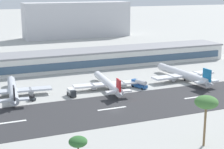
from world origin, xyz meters
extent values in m
plane|color=#A8A8A3|center=(0.00, 0.00, 0.00)|extent=(1400.00, 1400.00, 0.00)
cube|color=#2D2D30|center=(0.00, 2.55, 0.04)|extent=(800.00, 34.38, 0.08)
cube|color=white|center=(-39.72, 2.55, 0.09)|extent=(12.00, 1.20, 0.01)
cube|color=white|center=(-0.56, 2.55, 0.09)|extent=(12.00, 1.20, 0.01)
cube|color=white|center=(39.07, 2.55, 0.09)|extent=(12.00, 1.20, 0.01)
cube|color=silver|center=(9.14, 78.59, 4.58)|extent=(191.10, 21.79, 9.15)
cube|color=#38516B|center=(9.14, 67.54, 4.12)|extent=(185.36, 0.30, 4.12)
cube|color=gray|center=(9.14, 78.59, 9.65)|extent=(193.01, 22.00, 1.00)
cube|color=#BCBCC1|center=(49.05, 209.09, 16.35)|extent=(100.14, 24.20, 32.71)
cylinder|color=silver|center=(-34.06, 35.16, 2.81)|extent=(6.77, 36.41, 3.62)
sphere|color=silver|center=(-32.48, 53.20, 2.81)|extent=(3.44, 3.44, 3.44)
cone|color=silver|center=(-35.64, 17.11, 2.81)|extent=(3.82, 6.78, 3.26)
cube|color=silver|center=(-34.13, 34.43, 2.45)|extent=(33.86, 8.34, 0.80)
cylinder|color=gray|center=(-26.61, 33.78, 1.81)|extent=(2.79, 5.26, 2.35)
cube|color=silver|center=(-35.52, 18.55, 3.17)|extent=(11.61, 3.97, 0.64)
cube|color=black|center=(-35.52, 18.55, 5.71)|extent=(1.00, 4.92, 5.80)
cylinder|color=black|center=(-34.22, 33.35, 0.50)|extent=(0.65, 0.65, 1.00)
cylinder|color=white|center=(8.56, 30.15, 2.75)|extent=(6.55, 35.68, 3.55)
sphere|color=white|center=(10.07, 47.84, 2.75)|extent=(3.37, 3.37, 3.37)
cone|color=white|center=(7.06, 12.46, 2.75)|extent=(3.73, 6.64, 3.20)
cube|color=white|center=(8.50, 29.44, 2.40)|extent=(32.89, 8.07, 0.78)
cylinder|color=gray|center=(15.80, 28.82, 1.78)|extent=(2.72, 5.15, 2.31)
cylinder|color=gray|center=(1.20, 30.06, 1.78)|extent=(2.72, 5.15, 2.31)
cube|color=white|center=(7.18, 13.88, 3.11)|extent=(11.28, 3.86, 0.62)
cube|color=red|center=(7.18, 13.88, 5.59)|extent=(0.97, 4.82, 5.68)
cylinder|color=black|center=(8.41, 28.38, 0.49)|extent=(0.64, 0.64, 0.98)
cylinder|color=silver|center=(50.05, 30.36, 3.12)|extent=(6.29, 40.38, 4.02)
sphere|color=silver|center=(48.92, 50.44, 3.12)|extent=(3.82, 3.82, 3.82)
cone|color=silver|center=(51.19, 10.28, 3.12)|extent=(4.02, 7.43, 3.62)
cube|color=silver|center=(50.10, 29.56, 2.71)|extent=(35.22, 8.00, 0.88)
cylinder|color=gray|center=(57.95, 30.00, 2.01)|extent=(2.93, 5.77, 2.61)
cylinder|color=gray|center=(42.25, 29.11, 2.01)|extent=(2.93, 5.77, 2.61)
cube|color=silver|center=(51.10, 11.89, 3.52)|extent=(12.05, 3.99, 0.71)
cube|color=#1975B2|center=(51.10, 11.89, 6.33)|extent=(0.95, 5.46, 6.44)
cylinder|color=black|center=(50.17, 28.35, 0.55)|extent=(0.72, 0.72, 1.11)
cube|color=#2D3338|center=(-10.48, 24.73, 1.05)|extent=(2.73, 6.13, 1.20)
cube|color=silver|center=(-10.52, 25.45, 2.45)|extent=(2.54, 4.44, 1.60)
cube|color=#2D3338|center=(-10.36, 22.57, 2.40)|extent=(2.30, 1.80, 1.50)
cylinder|color=black|center=(-11.56, 22.57, 0.45)|extent=(0.33, 0.91, 0.90)
cylinder|color=black|center=(-9.17, 22.70, 0.45)|extent=(0.33, 0.91, 0.90)
cylinder|color=black|center=(-11.80, 26.76, 0.45)|extent=(0.33, 0.91, 0.90)
cylinder|color=black|center=(-9.40, 26.90, 0.45)|extent=(0.33, 0.91, 0.90)
cube|color=#23569E|center=(22.84, 25.22, 1.15)|extent=(5.28, 8.88, 1.40)
cylinder|color=silver|center=(23.18, 24.26, 2.90)|extent=(3.91, 6.15, 2.10)
cube|color=#23569E|center=(21.76, 28.26, 2.75)|extent=(2.94, 2.72, 1.80)
cylinder|color=black|center=(23.07, 28.46, 0.45)|extent=(0.56, 0.94, 0.90)
cylinder|color=black|center=(20.62, 27.59, 0.45)|extent=(0.56, 0.94, 0.90)
cylinder|color=black|center=(25.06, 22.85, 0.45)|extent=(0.56, 0.94, 0.90)
cylinder|color=black|center=(22.60, 21.98, 0.45)|extent=(0.56, 0.94, 0.90)
cube|color=#2D3338|center=(-27.65, 24.92, 0.80)|extent=(3.23, 3.50, 1.00)
cube|color=black|center=(-27.65, 24.92, 1.75)|extent=(2.19, 2.30, 0.90)
cylinder|color=black|center=(-27.59, 23.55, 0.30)|extent=(0.59, 0.64, 0.60)
cylinder|color=black|center=(-26.33, 24.54, 0.30)|extent=(0.59, 0.64, 0.60)
cylinder|color=black|center=(-28.97, 25.31, 0.30)|extent=(0.59, 0.64, 0.60)
cylinder|color=black|center=(-27.72, 26.30, 0.30)|extent=(0.59, 0.64, 0.60)
ellipsoid|color=#2D602D|center=(-27.91, -41.58, 9.08)|extent=(4.70, 4.70, 2.58)
cylinder|color=brown|center=(12.02, -39.19, 6.83)|extent=(0.68, 0.68, 13.67)
ellipsoid|color=#427538|center=(12.02, -39.19, 13.67)|extent=(6.94, 6.94, 3.82)
camera|label=1|loc=(-51.72, -121.15, 46.25)|focal=57.75mm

